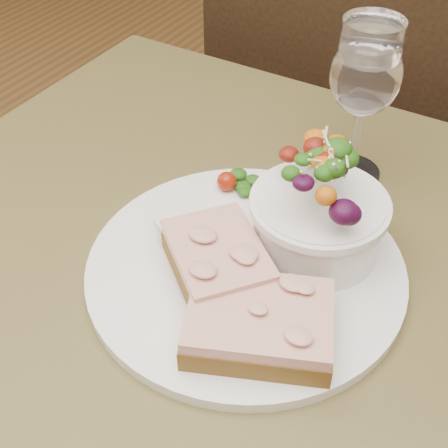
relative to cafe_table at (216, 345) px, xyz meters
The scene contains 9 objects.
cafe_table is the anchor object (origin of this frame).
chair_far 0.77m from the cafe_table, 98.87° to the left, with size 0.43×0.43×0.90m.
dinner_plate 0.11m from the cafe_table, 51.16° to the left, with size 0.31×0.31×0.01m, color white.
sandwich_front 0.16m from the cafe_table, 31.91° to the right, with size 0.15×0.13×0.03m.
sandwich_back 0.14m from the cafe_table, 22.49° to the right, with size 0.14×0.13×0.03m.
ramekin 0.14m from the cafe_table, 149.39° to the left, with size 0.06×0.06×0.04m.
salad_bowl 0.20m from the cafe_table, 50.71° to the left, with size 0.12×0.12×0.13m.
garnish 0.18m from the cafe_table, 110.38° to the left, with size 0.05×0.04×0.02m.
wine_glass 0.33m from the cafe_table, 78.49° to the left, with size 0.08×0.08×0.18m.
Camera 1 is at (0.22, -0.35, 1.20)m, focal length 50.00 mm.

